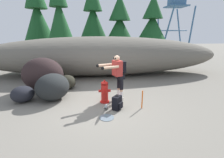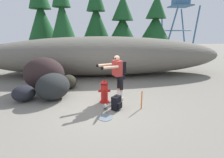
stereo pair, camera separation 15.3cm
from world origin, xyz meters
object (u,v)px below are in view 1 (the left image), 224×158
Objects in this scene: boulder_mid at (53,87)px; boulder_small at (67,82)px; boulder_outlier at (23,94)px; utility_worker at (118,72)px; boulder_large at (43,74)px; survey_stake at (142,100)px; fire_hydrant at (105,92)px; spare_backpack at (117,103)px.

boulder_small is (0.32, 1.14, -0.18)m from boulder_mid.
utility_worker is at bearing -2.10° from boulder_outlier.
boulder_mid is 1.03m from boulder_outlier.
survey_stake is at bearing -29.46° from boulder_large.
fire_hydrant is 1.89m from boulder_mid.
boulder_large is at bearing 150.54° from survey_stake.
boulder_mid is at bearing -166.92° from spare_backpack.
boulder_outlier is at bearing -173.95° from boulder_mid.
boulder_mid reaches higher than boulder_outlier.
spare_backpack is (-0.11, -0.77, -0.81)m from utility_worker.
spare_backpack is at bearing -35.75° from boulder_large.
boulder_small is (-1.99, 1.37, -0.72)m from utility_worker.
utility_worker is 1.12m from spare_backpack.
survey_stake is (0.69, -0.78, -0.72)m from utility_worker.
boulder_large is 2.76× the size of survey_stake.
boulder_large is 4.19m from survey_stake.
boulder_mid reaches higher than fire_hydrant.
fire_hydrant is 2.87m from boulder_outlier.
survey_stake is (2.69, -2.15, -0.00)m from boulder_small.
utility_worker is at bearing -34.50° from boulder_small.
survey_stake is at bearing -27.06° from fire_hydrant.
survey_stake reaches higher than boulder_outlier.
survey_stake is (3.01, -1.01, -0.18)m from boulder_mid.
boulder_large is at bearing -178.33° from spare_backpack.
fire_hydrant is 0.50× the size of utility_worker.
survey_stake is at bearing 36.49° from spare_backpack.
boulder_mid is at bearing -26.85° from utility_worker.
boulder_outlier is (-2.85, 0.31, -0.08)m from fire_hydrant.
spare_backpack is 0.78× the size of survey_stake.
utility_worker is at bearing -23.35° from boulder_large.
boulder_large reaches higher than fire_hydrant.
spare_backpack is at bearing -48.59° from boulder_small.
boulder_outlier reaches higher than spare_backpack.
boulder_large is 2.32× the size of boulder_small.
boulder_large is at bearing -173.81° from boulder_small.
boulder_large reaches higher than survey_stake.
utility_worker is at bearing 131.54° from survey_stake.
boulder_mid is at bearing -59.06° from boulder_large.
fire_hydrant is at bearing -12.73° from boulder_mid.
boulder_large is at bearing 120.94° from boulder_mid.
utility_worker is at bearing 21.60° from fire_hydrant.
spare_backpack is 0.61× the size of boulder_outlier.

